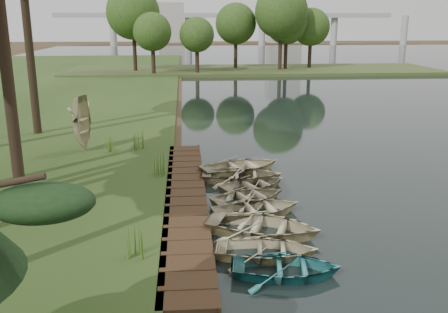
{
  "coord_description": "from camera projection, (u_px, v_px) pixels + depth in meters",
  "views": [
    {
      "loc": [
        -1.59,
        -18.52,
        6.98
      ],
      "look_at": [
        0.04,
        1.59,
        1.42
      ],
      "focal_mm": 40.0,
      "sensor_mm": 36.0,
      "label": 1
    }
  ],
  "objects": [
    {
      "name": "rowboat_1",
      "position": [
        266.0,
        248.0,
        14.95
      ],
      "size": [
        3.43,
        2.66,
        0.65
      ],
      "primitive_type": "imported",
      "rotation": [
        0.0,
        0.0,
        1.43
      ],
      "color": "tan",
      "rests_on": "water"
    },
    {
      "name": "rowboat_2",
      "position": [
        263.0,
        224.0,
        16.48
      ],
      "size": [
        4.54,
        3.91,
        0.79
      ],
      "primitive_type": "imported",
      "rotation": [
        0.0,
        0.0,
        1.2
      ],
      "color": "tan",
      "rests_on": "water"
    },
    {
      "name": "building_a",
      "position": [
        284.0,
        12.0,
        154.24
      ],
      "size": [
        10.0,
        8.0,
        18.0
      ],
      "primitive_type": "cube",
      "color": "#A5A5A0",
      "rests_on": "ground"
    },
    {
      "name": "boardwalk",
      "position": [
        186.0,
        199.0,
        19.61
      ],
      "size": [
        1.6,
        16.0,
        0.3
      ],
      "primitive_type": "cube",
      "color": "#362415",
      "rests_on": "ground"
    },
    {
      "name": "rowboat_7",
      "position": [
        241.0,
        165.0,
        23.19
      ],
      "size": [
        4.58,
        3.92,
        0.8
      ],
      "primitive_type": "imported",
      "rotation": [
        0.0,
        0.0,
        1.92
      ],
      "color": "tan",
      "rests_on": "water"
    },
    {
      "name": "building_b",
      "position": [
        171.0,
        22.0,
        157.12
      ],
      "size": [
        8.0,
        8.0,
        12.0
      ],
      "primitive_type": "cube",
      "color": "#A5A5A0",
      "rests_on": "ground"
    },
    {
      "name": "rowboat_5",
      "position": [
        254.0,
        183.0,
        20.94
      ],
      "size": [
        3.64,
        3.22,
        0.63
      ],
      "primitive_type": "imported",
      "rotation": [
        0.0,
        0.0,
        2.0
      ],
      "color": "tan",
      "rests_on": "water"
    },
    {
      "name": "reeds_3",
      "position": [
        138.0,
        139.0,
        26.47
      ],
      "size": [
        0.6,
        0.6,
        1.07
      ],
      "primitive_type": "cone",
      "color": "#3F661E",
      "rests_on": "bank"
    },
    {
      "name": "rowboat_0",
      "position": [
        286.0,
        265.0,
        13.89
      ],
      "size": [
        3.33,
        2.57,
        0.64
      ],
      "primitive_type": "imported",
      "rotation": [
        0.0,
        0.0,
        1.45
      ],
      "color": "#297273",
      "rests_on": "water"
    },
    {
      "name": "stored_rowboat",
      "position": [
        85.0,
        145.0,
        26.15
      ],
      "size": [
        3.43,
        2.9,
        0.61
      ],
      "primitive_type": "imported",
      "rotation": [
        3.14,
        0.0,
        1.25
      ],
      "color": "tan",
      "rests_on": "bank"
    },
    {
      "name": "bridge",
      "position": [
        234.0,
        19.0,
        134.16
      ],
      "size": [
        95.9,
        4.0,
        8.6
      ],
      "color": "#A5A5A0",
      "rests_on": "ground"
    },
    {
      "name": "ground",
      "position": [
        226.0,
        202.0,
        19.78
      ],
      "size": [
        300.0,
        300.0,
        0.0
      ],
      "primitive_type": "plane",
      "color": "#3D2F1D"
    },
    {
      "name": "far_trees",
      "position": [
        229.0,
        24.0,
        66.48
      ],
      "size": [
        45.6,
        5.6,
        8.8
      ],
      "color": "black",
      "rests_on": "peninsula"
    },
    {
      "name": "rowboat_4",
      "position": [
        249.0,
        195.0,
        19.45
      ],
      "size": [
        3.68,
        3.2,
        0.64
      ],
      "primitive_type": "imported",
      "rotation": [
        0.0,
        0.0,
        1.96
      ],
      "color": "tan",
      "rests_on": "water"
    },
    {
      "name": "peninsula",
      "position": [
        253.0,
        70.0,
        68.38
      ],
      "size": [
        50.0,
        14.0,
        0.45
      ],
      "primitive_type": "cube",
      "color": "#3A4920",
      "rests_on": "ground"
    },
    {
      "name": "reeds_1",
      "position": [
        159.0,
        164.0,
        22.01
      ],
      "size": [
        0.6,
        0.6,
        1.01
      ],
      "primitive_type": "cone",
      "color": "#3F661E",
      "rests_on": "bank"
    },
    {
      "name": "rowboat_6",
      "position": [
        242.0,
        173.0,
        22.0
      ],
      "size": [
        3.79,
        2.87,
        0.74
      ],
      "primitive_type": "imported",
      "rotation": [
        0.0,
        0.0,
        1.48
      ],
      "color": "tan",
      "rests_on": "water"
    },
    {
      "name": "reeds_0",
      "position": [
        136.0,
        241.0,
        14.39
      ],
      "size": [
        0.6,
        0.6,
        0.99
      ],
      "primitive_type": "cone",
      "color": "#3F661E",
      "rests_on": "bank"
    },
    {
      "name": "reeds_2",
      "position": [
        110.0,
        144.0,
        25.89
      ],
      "size": [
        0.6,
        0.6,
        0.88
      ],
      "primitive_type": "cone",
      "color": "#3F661E",
      "rests_on": "bank"
    },
    {
      "name": "rowboat_3",
      "position": [
        257.0,
        207.0,
        18.16
      ],
      "size": [
        3.78,
        3.08,
        0.69
      ],
      "primitive_type": "imported",
      "rotation": [
        0.0,
        0.0,
        1.8
      ],
      "color": "tan",
      "rests_on": "water"
    }
  ]
}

